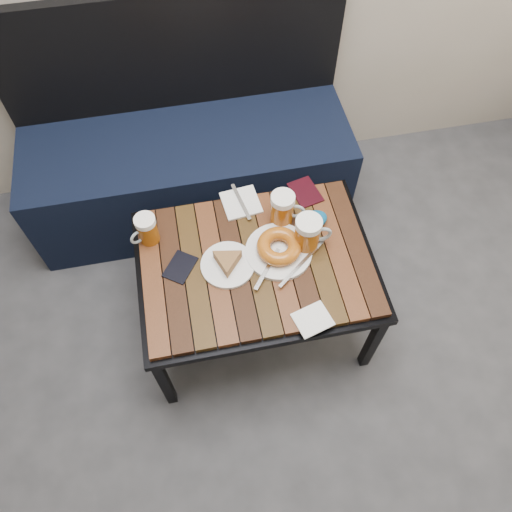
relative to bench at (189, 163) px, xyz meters
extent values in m
cube|color=black|center=(0.00, -0.02, -0.05)|extent=(1.40, 0.50, 0.45)
cube|color=black|center=(0.00, 0.21, 0.43)|extent=(1.40, 0.05, 0.50)
cube|color=black|center=(-0.22, -0.96, -0.06)|extent=(0.04, 0.03, 0.42)
cube|color=black|center=(0.56, -0.96, -0.06)|extent=(0.03, 0.03, 0.42)
cube|color=black|center=(-0.22, -0.40, -0.06)|extent=(0.04, 0.04, 0.42)
cube|color=black|center=(0.56, -0.40, -0.06)|extent=(0.03, 0.04, 0.42)
cube|color=black|center=(0.17, -0.68, 0.16)|extent=(0.84, 0.62, 0.03)
cube|color=#3E210E|center=(0.17, -0.68, 0.19)|extent=(0.80, 0.58, 0.02)
cylinder|color=#984A0C|center=(-0.18, -0.52, 0.25)|extent=(0.10, 0.10, 0.10)
cylinder|color=white|center=(-0.18, -0.52, 0.31)|extent=(0.07, 0.07, 0.02)
torus|color=#8C999E|center=(-0.22, -0.53, 0.25)|extent=(0.06, 0.04, 0.06)
cylinder|color=#984A0C|center=(0.30, -0.53, 0.26)|extent=(0.10, 0.10, 0.11)
cylinder|color=white|center=(0.30, -0.53, 0.32)|extent=(0.09, 0.09, 0.03)
torus|color=#8C999E|center=(0.34, -0.54, 0.26)|extent=(0.07, 0.03, 0.07)
cylinder|color=#984A0C|center=(0.36, -0.65, 0.26)|extent=(0.09, 0.09, 0.12)
cylinder|color=white|center=(0.36, -0.65, 0.33)|extent=(0.09, 0.09, 0.03)
torus|color=#8C999E|center=(0.41, -0.66, 0.26)|extent=(0.07, 0.02, 0.07)
cylinder|color=white|center=(0.07, -0.68, 0.21)|extent=(0.19, 0.19, 0.01)
cylinder|color=white|center=(0.26, -0.66, 0.21)|extent=(0.24, 0.24, 0.02)
torus|color=#803C0B|center=(0.26, -0.66, 0.24)|extent=(0.16, 0.16, 0.05)
cube|color=#A5A8AD|center=(0.32, -0.73, 0.22)|extent=(0.20, 0.16, 0.00)
cube|color=#A5A8AD|center=(0.20, -0.73, 0.22)|extent=(0.12, 0.15, 0.00)
cube|color=white|center=(0.16, -0.42, 0.20)|extent=(0.15, 0.15, 0.01)
cube|color=#A5A8AD|center=(0.16, -0.42, 0.21)|extent=(0.05, 0.18, 0.00)
cube|color=white|center=(0.31, -0.94, 0.20)|extent=(0.14, 0.12, 0.01)
cube|color=black|center=(-0.09, -0.66, 0.20)|extent=(0.14, 0.14, 0.01)
cube|color=black|center=(0.42, -0.42, 0.20)|extent=(0.12, 0.15, 0.01)
ellipsoid|color=navy|center=(0.40, -0.57, 0.22)|extent=(0.13, 0.10, 0.05)
camera|label=1|loc=(0.00, -1.57, 1.69)|focal=35.00mm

